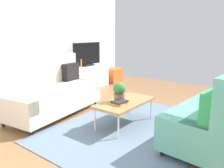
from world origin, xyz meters
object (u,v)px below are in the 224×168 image
Objects in this scene: couch_green at (220,113)px; vase_0 at (70,66)px; bottle_0 at (81,63)px; tv_console at (87,77)px; tv at (87,55)px; coffee_table at (125,103)px; couch_beige at (52,92)px; potted_plant at (119,91)px; storage_trunk at (114,75)px; vase_1 at (74,65)px; table_book_0 at (120,103)px.

couch_green reaches higher than vase_0.
bottle_0 is at bearing -15.95° from vase_0.
tv reaches higher than tv_console.
couch_beige is at bearing 105.58° from coffee_table.
potted_plant is at bearing -113.47° from vase_0.
vase_1 reaches higher than storage_trunk.
table_book_0 is 2.74m from vase_1.
tv_console is 4.29× the size of potted_plant.
potted_plant is at bearing 37.65° from table_book_0.
vase_0 reaches higher than coffee_table.
vase_0 is at bearing 180.00° from vase_1.
couch_beige is at bearing -152.25° from bottle_0.
tv_console is at bearing 56.84° from coffee_table.
vase_0 is 0.33m from bottle_0.
tv_console is (1.52, 2.33, -0.07)m from coffee_table.
couch_beige is at bearing 98.64° from table_book_0.
bottle_0 is at bearing -175.69° from tv.
bottle_0 reaches higher than potted_plant.
storage_trunk is at bearing 38.83° from potted_plant.
tv_console is 2.69× the size of storage_trunk.
vase_1 is at bearing 81.76° from couch_green.
vase_0 is 0.58× the size of bottle_0.
couch_beige is 1.40m from potted_plant.
coffee_table is at bearing -114.91° from vase_1.
couch_green reaches higher than coffee_table.
couch_beige reaches higher than tv_console.
tv is (0.00, -0.02, 0.63)m from tv_console.
tv is at bearing -9.52° from vase_1.
potted_plant is (-0.34, 1.49, 0.15)m from couch_green.
tv is 8.06× the size of vase_0.
vase_0 is (0.67, 3.80, 0.26)m from couch_green.
tv is 3.07× the size of potted_plant.
tv is at bearing -90.00° from tv_console.
tv is at bearing 53.87° from table_book_0.
couch_green is 3.85m from bottle_0.
vase_1 is at bearing 174.35° from storage_trunk.
storage_trunk is at bearing -5.10° from vase_0.
table_book_0 is (-0.18, -0.02, 0.04)m from coffee_table.
coffee_table is at bearing 105.11° from couch_green.
tv_console reaches higher than table_book_0.
couch_green is at bearing -108.46° from tv.
table_book_0 is at bearing -126.13° from tv.
tv is at bearing 54.75° from potted_plant.
couch_green is 3.97m from tv.
bottle_0 is at bearing 58.14° from table_book_0.
coffee_table is (-0.28, 1.42, -0.05)m from couch_green.
bottle_0 is (1.65, 0.87, 0.31)m from couch_beige.
couch_beige reaches higher than storage_trunk.
vase_1 is (0.16, 0.00, -0.00)m from vase_0.
potted_plant is at bearing -125.25° from tv.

